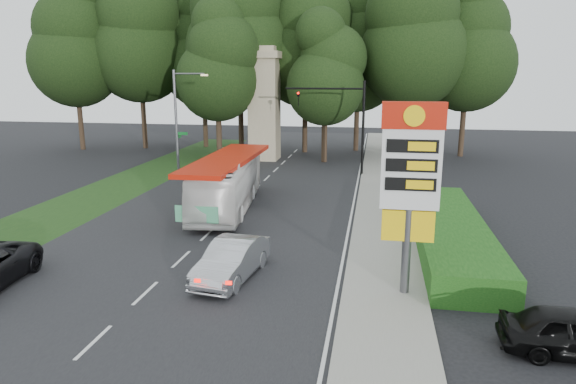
% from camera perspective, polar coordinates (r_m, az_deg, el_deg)
% --- Properties ---
extents(ground, '(120.00, 120.00, 0.00)m').
position_cam_1_polar(ground, '(19.14, -16.20, -11.41)').
color(ground, black).
rests_on(ground, ground).
extents(road_surface, '(14.00, 80.00, 0.02)m').
position_cam_1_polar(road_surface, '(29.73, -6.19, -2.10)').
color(road_surface, black).
rests_on(road_surface, ground).
extents(sidewalk_right, '(3.00, 80.00, 0.12)m').
position_cam_1_polar(sidewalk_right, '(28.63, 10.43, -2.74)').
color(sidewalk_right, gray).
rests_on(sidewalk_right, ground).
extents(grass_verge_left, '(5.00, 50.00, 0.02)m').
position_cam_1_polar(grass_verge_left, '(38.63, -17.40, 0.92)').
color(grass_verge_left, '#193814').
rests_on(grass_verge_left, ground).
extents(hedge, '(3.00, 14.00, 1.20)m').
position_cam_1_polar(hedge, '(24.88, 17.48, -4.27)').
color(hedge, '#164612').
rests_on(hedge, ground).
extents(gas_station_pylon, '(2.10, 0.45, 6.85)m').
position_cam_1_polar(gas_station_pylon, '(17.91, 13.47, 2.04)').
color(gas_station_pylon, '#59595E').
rests_on(gas_station_pylon, ground).
extents(traffic_signal_mast, '(6.10, 0.35, 7.20)m').
position_cam_1_polar(traffic_signal_mast, '(39.75, 6.47, 8.56)').
color(traffic_signal_mast, black).
rests_on(traffic_signal_mast, ground).
extents(streetlight_signs, '(2.75, 0.98, 8.00)m').
position_cam_1_polar(streetlight_signs, '(40.58, -12.06, 8.12)').
color(streetlight_signs, '#59595E').
rests_on(streetlight_signs, ground).
extents(monument, '(3.00, 3.00, 10.05)m').
position_cam_1_polar(monument, '(46.72, -2.65, 9.83)').
color(monument, tan).
rests_on(monument, ground).
extents(tree_far_west, '(8.96, 8.96, 17.60)m').
position_cam_1_polar(tree_far_west, '(57.15, -22.74, 15.06)').
color(tree_far_west, '#2D2116').
rests_on(tree_far_west, ground).
extents(tree_west_mid, '(9.80, 9.80, 19.25)m').
position_cam_1_polar(tree_west_mid, '(56.10, -16.29, 16.62)').
color(tree_west_mid, '#2D2116').
rests_on(tree_west_mid, ground).
extents(tree_west_near, '(8.40, 8.40, 16.50)m').
position_cam_1_polar(tree_west_near, '(55.60, -9.47, 15.26)').
color(tree_west_near, '#2D2116').
rests_on(tree_west_near, ground).
extents(tree_center_left, '(10.08, 10.08, 19.80)m').
position_cam_1_polar(tree_center_left, '(50.45, -5.47, 17.89)').
color(tree_center_left, '#2D2116').
rests_on(tree_center_left, ground).
extents(tree_center_right, '(9.24, 9.24, 18.15)m').
position_cam_1_polar(tree_center_right, '(51.14, 1.96, 16.75)').
color(tree_center_right, '#2D2116').
rests_on(tree_center_right, ground).
extents(tree_east_near, '(8.12, 8.12, 15.95)m').
position_cam_1_polar(tree_east_near, '(52.63, 7.85, 15.08)').
color(tree_east_near, '#2D2116').
rests_on(tree_east_near, ground).
extents(tree_east_mid, '(9.52, 9.52, 18.70)m').
position_cam_1_polar(tree_east_mid, '(48.79, 13.88, 16.96)').
color(tree_east_mid, '#2D2116').
rests_on(tree_east_mid, ground).
extents(tree_far_east, '(8.68, 8.68, 17.05)m').
position_cam_1_polar(tree_far_east, '(51.26, 19.45, 15.28)').
color(tree_far_east, '#2D2116').
rests_on(tree_far_east, ground).
extents(tree_monument_left, '(7.28, 7.28, 14.30)m').
position_cam_1_polar(tree_monument_left, '(46.71, -7.91, 14.11)').
color(tree_monument_left, '#2D2116').
rests_on(tree_monument_left, ground).
extents(tree_monument_right, '(6.72, 6.72, 13.20)m').
position_cam_1_polar(tree_monument_right, '(45.29, 4.18, 13.38)').
color(tree_monument_right, '#2D2116').
rests_on(tree_monument_right, ground).
extents(transit_bus, '(3.76, 11.15, 3.04)m').
position_cam_1_polar(transit_bus, '(30.04, -6.72, 1.01)').
color(transit_bus, white).
rests_on(transit_bus, ground).
extents(sedan_silver, '(2.18, 4.71, 1.50)m').
position_cam_1_polar(sedan_silver, '(20.02, -6.28, -7.52)').
color(sedan_silver, '#B1B3B9').
rests_on(sedan_silver, ground).
extents(parked_car_black, '(4.13, 1.77, 1.39)m').
position_cam_1_polar(parked_car_black, '(16.89, 29.39, -13.49)').
color(parked_car_black, black).
rests_on(parked_car_black, ground).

